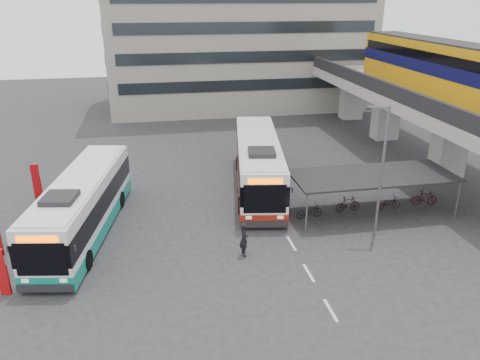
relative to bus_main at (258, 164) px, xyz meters
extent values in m
plane|color=#28282B|center=(-2.44, -8.21, -1.80)|extent=(120.00, 120.00, 0.00)
cube|color=gray|center=(14.56, -0.21, 0.50)|extent=(2.20, 1.60, 4.60)
cube|color=gray|center=(14.56, 9.79, 0.50)|extent=(2.20, 1.60, 4.60)
cube|color=gray|center=(14.56, 17.79, 0.50)|extent=(2.20, 1.60, 4.60)
cube|color=gray|center=(14.56, 3.79, 3.25)|extent=(8.00, 32.00, 0.90)
cube|color=black|center=(10.81, 3.79, 4.25)|extent=(0.35, 32.00, 1.10)
cube|color=black|center=(18.31, 3.79, 4.25)|extent=(0.35, 32.00, 1.10)
cube|color=#C4850B|center=(14.56, 2.42, 5.80)|extent=(2.90, 20.00, 3.90)
cube|color=#090936|center=(14.56, 2.42, 6.00)|extent=(2.98, 20.02, 0.90)
cube|color=black|center=(14.56, 2.42, 6.80)|extent=(2.96, 19.20, 0.70)
cube|color=black|center=(14.56, 2.42, 7.75)|extent=(2.70, 19.60, 0.25)
cylinder|color=#595B60|center=(1.26, -3.41, -0.60)|extent=(0.12, 0.12, 2.40)
cylinder|color=#595B60|center=(10.86, -3.41, -0.60)|extent=(0.12, 0.12, 2.40)
cylinder|color=#595B60|center=(1.26, -7.01, -0.60)|extent=(0.12, 0.12, 2.40)
cylinder|color=#595B60|center=(10.86, -7.01, -0.60)|extent=(0.12, 0.12, 2.40)
cube|color=black|center=(6.06, -5.21, 0.68)|extent=(10.00, 4.00, 0.12)
imported|color=black|center=(2.06, -5.21, -1.35)|extent=(1.71, 0.60, 0.90)
imported|color=black|center=(4.73, -5.21, -1.30)|extent=(1.66, 0.47, 1.00)
imported|color=black|center=(7.40, -5.21, -1.35)|extent=(1.71, 0.60, 0.90)
imported|color=black|center=(10.06, -5.21, -1.30)|extent=(1.66, 0.47, 1.00)
cube|color=beige|center=(0.06, -14.21, -1.80)|extent=(0.15, 1.60, 0.01)
cube|color=beige|center=(0.06, -11.21, -1.80)|extent=(0.15, 1.60, 0.01)
cube|color=beige|center=(0.06, -8.21, -1.80)|extent=(0.15, 1.60, 0.01)
cube|color=white|center=(0.00, 0.02, 0.19)|extent=(4.88, 13.37, 3.00)
cube|color=maroon|center=(0.00, 0.02, -1.20)|extent=(4.93, 13.42, 0.82)
cube|color=black|center=(0.00, 0.02, 0.32)|extent=(4.95, 13.40, 1.25)
cube|color=#FF6400|center=(-1.07, -6.44, 1.31)|extent=(1.93, 0.40, 0.33)
cube|color=black|center=(-0.53, -3.21, 1.93)|extent=(1.93, 2.00, 0.31)
cylinder|color=black|center=(-1.98, -3.90, -1.26)|extent=(0.50, 1.13, 1.09)
cylinder|color=black|center=(1.90, 3.42, -1.26)|extent=(0.50, 1.13, 1.09)
cube|color=white|center=(-11.26, -4.69, 0.07)|extent=(4.73, 12.61, 2.83)
cube|color=#0D7869|center=(-11.26, -4.69, -1.24)|extent=(4.78, 12.65, 0.77)
cube|color=black|center=(-11.26, -4.69, 0.20)|extent=(4.79, 12.64, 1.18)
cube|color=#FF6400|center=(-12.34, -10.76, 1.13)|extent=(1.82, 0.40, 0.31)
cube|color=black|center=(-11.80, -7.73, 1.71)|extent=(1.84, 1.89, 0.29)
cylinder|color=black|center=(-13.16, -8.36, -1.29)|extent=(0.48, 1.07, 1.03)
cylinder|color=black|center=(-9.45, -1.50, -1.29)|extent=(0.48, 1.07, 1.03)
imported|color=black|center=(-2.76, -8.90, -0.86)|extent=(0.48, 0.70, 1.88)
cylinder|color=#595B60|center=(5.02, -8.15, 1.96)|extent=(0.15, 0.15, 7.52)
cube|color=#595B60|center=(4.46, -8.03, 5.62)|extent=(1.13, 0.38, 0.14)
cube|color=black|center=(3.96, -7.92, 5.55)|extent=(0.36, 0.24, 0.11)
cube|color=#A30A0D|center=(-14.19, -10.30, -0.62)|extent=(0.49, 0.25, 2.36)
cube|color=white|center=(-14.19, -10.30, -0.01)|extent=(0.51, 0.15, 0.47)
cube|color=#A30A0D|center=(-14.86, 0.53, -0.52)|extent=(0.52, 0.19, 2.57)
cube|color=white|center=(-14.86, 0.53, 0.15)|extent=(0.56, 0.08, 0.51)
camera|label=1|loc=(-6.96, -30.05, 11.05)|focal=35.00mm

